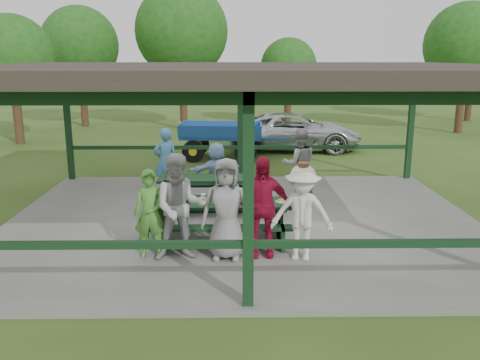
{
  "coord_description": "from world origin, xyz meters",
  "views": [
    {
      "loc": [
        -0.2,
        -10.34,
        3.51
      ],
      "look_at": [
        -0.06,
        -0.3,
        1.05
      ],
      "focal_mm": 38.0,
      "sensor_mm": 36.0,
      "label": 1
    }
  ],
  "objects_px": {
    "contestant_green": "(150,214)",
    "spectator_lblue": "(216,172)",
    "picnic_table_near": "(222,216)",
    "picnic_table_far": "(214,189)",
    "pickup_truck": "(294,132)",
    "spectator_blue": "(166,162)",
    "spectator_grey": "(299,164)",
    "contestant_grey_left": "(180,207)",
    "farm_trailer": "(221,140)",
    "contestant_white_fedora": "(302,213)",
    "contestant_red": "(261,207)",
    "contestant_grey_mid": "(227,209)"
  },
  "relations": [
    {
      "from": "contestant_green",
      "to": "contestant_grey_left",
      "type": "xyz_separation_m",
      "value": [
        0.52,
        -0.1,
        0.15
      ]
    },
    {
      "from": "contestant_grey_mid",
      "to": "spectator_blue",
      "type": "bearing_deg",
      "value": 115.14
    },
    {
      "from": "picnic_table_near",
      "to": "contestant_white_fedora",
      "type": "distance_m",
      "value": 1.71
    },
    {
      "from": "contestant_red",
      "to": "contestant_white_fedora",
      "type": "distance_m",
      "value": 0.7
    },
    {
      "from": "picnic_table_near",
      "to": "spectator_grey",
      "type": "xyz_separation_m",
      "value": [
        1.82,
        2.89,
        0.39
      ]
    },
    {
      "from": "contestant_grey_mid",
      "to": "spectator_grey",
      "type": "distance_m",
      "value": 4.14
    },
    {
      "from": "contestant_green",
      "to": "spectator_lblue",
      "type": "distance_m",
      "value": 3.66
    },
    {
      "from": "spectator_grey",
      "to": "spectator_lblue",
      "type": "bearing_deg",
      "value": -0.22
    },
    {
      "from": "contestant_grey_mid",
      "to": "contestant_white_fedora",
      "type": "height_order",
      "value": "contestant_grey_mid"
    },
    {
      "from": "picnic_table_far",
      "to": "spectator_blue",
      "type": "bearing_deg",
      "value": 134.3
    },
    {
      "from": "spectator_lblue",
      "to": "farm_trailer",
      "type": "distance_m",
      "value": 5.74
    },
    {
      "from": "contestant_red",
      "to": "spectator_blue",
      "type": "distance_m",
      "value": 4.6
    },
    {
      "from": "contestant_green",
      "to": "pickup_truck",
      "type": "height_order",
      "value": "contestant_green"
    },
    {
      "from": "contestant_green",
      "to": "spectator_blue",
      "type": "bearing_deg",
      "value": 96.06
    },
    {
      "from": "picnic_table_near",
      "to": "spectator_grey",
      "type": "distance_m",
      "value": 3.44
    },
    {
      "from": "contestant_grey_mid",
      "to": "contestant_grey_left",
      "type": "bearing_deg",
      "value": -173.32
    },
    {
      "from": "picnic_table_far",
      "to": "contestant_white_fedora",
      "type": "bearing_deg",
      "value": -61.5
    },
    {
      "from": "contestant_grey_left",
      "to": "spectator_lblue",
      "type": "height_order",
      "value": "contestant_grey_left"
    },
    {
      "from": "contestant_red",
      "to": "farm_trailer",
      "type": "bearing_deg",
      "value": 94.85
    },
    {
      "from": "contestant_grey_left",
      "to": "picnic_table_far",
      "type": "bearing_deg",
      "value": 72.26
    },
    {
      "from": "contestant_grey_left",
      "to": "contestant_grey_mid",
      "type": "distance_m",
      "value": 0.79
    },
    {
      "from": "contestant_red",
      "to": "contestant_grey_mid",
      "type": "bearing_deg",
      "value": -170.3
    },
    {
      "from": "spectator_lblue",
      "to": "pickup_truck",
      "type": "height_order",
      "value": "spectator_lblue"
    },
    {
      "from": "picnic_table_near",
      "to": "picnic_table_far",
      "type": "relative_size",
      "value": 1.02
    },
    {
      "from": "contestant_green",
      "to": "spectator_grey",
      "type": "distance_m",
      "value": 4.78
    },
    {
      "from": "contestant_green",
      "to": "contestant_grey_left",
      "type": "distance_m",
      "value": 0.55
    },
    {
      "from": "contestant_green",
      "to": "pickup_truck",
      "type": "bearing_deg",
      "value": 73.3
    },
    {
      "from": "picnic_table_near",
      "to": "contestant_grey_mid",
      "type": "xyz_separation_m",
      "value": [
        0.1,
        -0.88,
        0.41
      ]
    },
    {
      "from": "contestant_green",
      "to": "contestant_white_fedora",
      "type": "relative_size",
      "value": 0.91
    },
    {
      "from": "farm_trailer",
      "to": "spectator_lblue",
      "type": "bearing_deg",
      "value": -86.26
    },
    {
      "from": "pickup_truck",
      "to": "contestant_grey_left",
      "type": "bearing_deg",
      "value": 167.8
    },
    {
      "from": "contestant_grey_mid",
      "to": "pickup_truck",
      "type": "bearing_deg",
      "value": 81.81
    },
    {
      "from": "contestant_red",
      "to": "pickup_truck",
      "type": "xyz_separation_m",
      "value": [
        1.86,
        10.86,
        -0.28
      ]
    },
    {
      "from": "contestant_red",
      "to": "spectator_blue",
      "type": "relative_size",
      "value": 1.04
    },
    {
      "from": "spectator_blue",
      "to": "contestant_green",
      "type": "bearing_deg",
      "value": 72.5
    },
    {
      "from": "contestant_green",
      "to": "spectator_lblue",
      "type": "height_order",
      "value": "contestant_green"
    },
    {
      "from": "contestant_red",
      "to": "pickup_truck",
      "type": "bearing_deg",
      "value": 79.57
    },
    {
      "from": "contestant_red",
      "to": "contestant_white_fedora",
      "type": "height_order",
      "value": "contestant_red"
    },
    {
      "from": "contestant_green",
      "to": "contestant_red",
      "type": "relative_size",
      "value": 0.88
    },
    {
      "from": "picnic_table_near",
      "to": "spectator_blue",
      "type": "bearing_deg",
      "value": 114.08
    },
    {
      "from": "pickup_truck",
      "to": "picnic_table_far",
      "type": "bearing_deg",
      "value": 165.3
    },
    {
      "from": "spectator_blue",
      "to": "spectator_grey",
      "type": "relative_size",
      "value": 0.98
    },
    {
      "from": "spectator_blue",
      "to": "pickup_truck",
      "type": "relative_size",
      "value": 0.34
    },
    {
      "from": "picnic_table_far",
      "to": "contestant_green",
      "type": "relative_size",
      "value": 1.62
    },
    {
      "from": "picnic_table_near",
      "to": "contestant_grey_mid",
      "type": "distance_m",
      "value": 0.97
    },
    {
      "from": "contestant_green",
      "to": "spectator_blue",
      "type": "height_order",
      "value": "spectator_blue"
    },
    {
      "from": "contestant_grey_left",
      "to": "spectator_lblue",
      "type": "relative_size",
      "value": 1.29
    },
    {
      "from": "contestant_grey_left",
      "to": "contestant_white_fedora",
      "type": "relative_size",
      "value": 1.09
    },
    {
      "from": "picnic_table_near",
      "to": "spectator_blue",
      "type": "relative_size",
      "value": 1.51
    },
    {
      "from": "contestant_grey_mid",
      "to": "picnic_table_far",
      "type": "bearing_deg",
      "value": 100.75
    }
  ]
}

